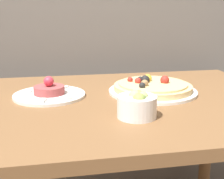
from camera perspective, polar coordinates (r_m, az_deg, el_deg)
name	(u,v)px	position (r m, az deg, el deg)	size (l,w,h in m)	color
dining_table	(119,126)	(1.11, 1.35, -6.71)	(1.20, 0.84, 0.74)	brown
pizza_plate	(152,88)	(1.17, 7.42, 0.31)	(0.33, 0.33, 0.06)	white
tartare_plate	(49,93)	(1.13, -11.39, -0.60)	(0.25, 0.25, 0.07)	white
small_bowl	(137,105)	(0.90, 4.64, -2.77)	(0.11, 0.11, 0.08)	white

